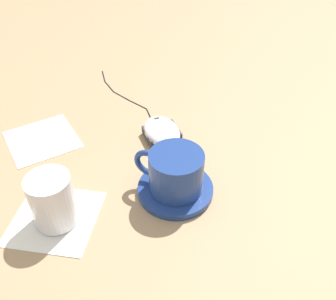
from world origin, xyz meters
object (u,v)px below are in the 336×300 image
object	(u,v)px
computer_mouse	(162,131)
coffee_cup	(175,171)
saucer	(175,189)
drinking_glass	(52,200)

from	to	relation	value
computer_mouse	coffee_cup	bearing A→B (deg)	98.93
saucer	computer_mouse	size ratio (longest dim) A/B	1.09
computer_mouse	saucer	bearing A→B (deg)	99.41
drinking_glass	saucer	bearing A→B (deg)	-161.94
saucer	computer_mouse	xyz separation A→B (m)	(0.02, -0.15, 0.01)
saucer	drinking_glass	world-z (taller)	drinking_glass
coffee_cup	drinking_glass	size ratio (longest dim) A/B	1.34
computer_mouse	drinking_glass	size ratio (longest dim) A/B	1.36
saucer	coffee_cup	world-z (taller)	coffee_cup
saucer	coffee_cup	bearing A→B (deg)	1.07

